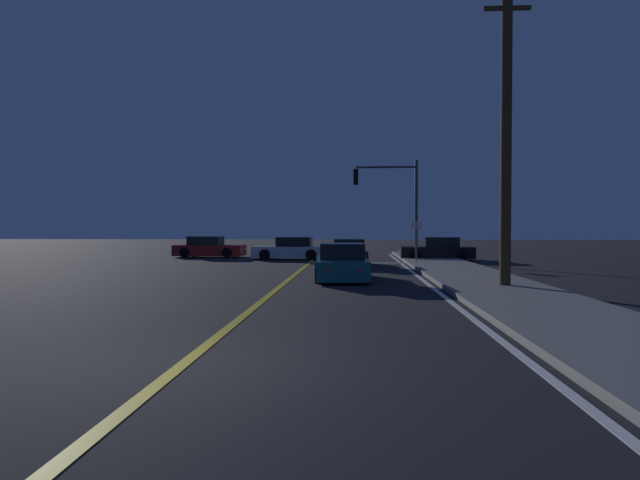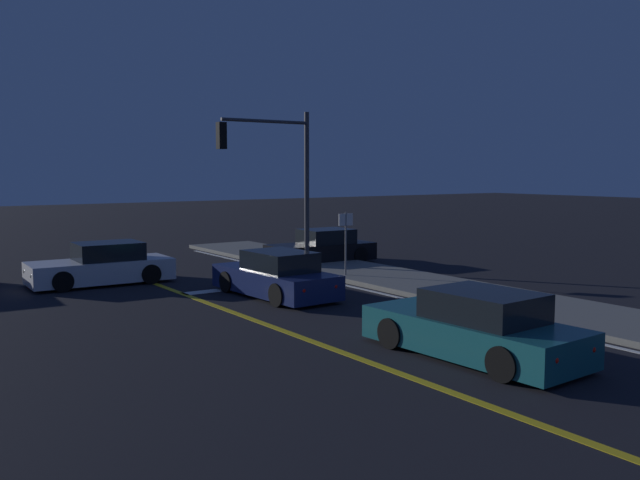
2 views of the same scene
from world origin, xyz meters
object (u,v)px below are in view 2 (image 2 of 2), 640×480
at_px(traffic_signal_near_right, 276,165).
at_px(street_sign_corner, 346,234).
at_px(car_lead_oncoming_black, 322,248).
at_px(car_distant_tail_white, 102,266).
at_px(car_mid_block_teal, 475,328).
at_px(car_following_oncoming_navy, 276,277).

bearing_deg(traffic_signal_near_right, street_sign_corner, 109.61).
xyz_separation_m(car_lead_oncoming_black, street_sign_corner, (-1.67, -3.78, 0.95)).
distance_m(car_lead_oncoming_black, traffic_signal_near_right, 4.32).
relative_size(car_lead_oncoming_black, traffic_signal_near_right, 0.75).
xyz_separation_m(car_distant_tail_white, traffic_signal_near_right, (6.01, -0.92, 3.25)).
distance_m(car_mid_block_teal, traffic_signal_near_right, 12.65).
distance_m(car_distant_tail_white, street_sign_corner, 8.00).
height_order(car_distant_tail_white, street_sign_corner, street_sign_corner).
xyz_separation_m(traffic_signal_near_right, street_sign_corner, (1.00, -2.80, -2.30)).
height_order(traffic_signal_near_right, street_sign_corner, traffic_signal_near_right).
distance_m(car_lead_oncoming_black, car_mid_block_teal, 13.97).
height_order(car_distant_tail_white, car_following_oncoming_navy, same).
bearing_deg(car_mid_block_teal, car_lead_oncoming_black, 64.81).
distance_m(car_mid_block_teal, street_sign_corner, 9.89).
height_order(car_lead_oncoming_black, car_mid_block_teal, same).
xyz_separation_m(car_lead_oncoming_black, traffic_signal_near_right, (-2.67, -0.98, 3.25)).
height_order(car_lead_oncoming_black, traffic_signal_near_right, traffic_signal_near_right).
distance_m(car_following_oncoming_navy, car_mid_block_teal, 7.78).
bearing_deg(car_following_oncoming_navy, car_distant_tail_white, 121.92).
bearing_deg(car_distant_tail_white, car_following_oncoming_navy, -143.75).
relative_size(car_distant_tail_white, traffic_signal_near_right, 0.78).
bearing_deg(car_lead_oncoming_black, car_mid_block_teal, 159.19).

